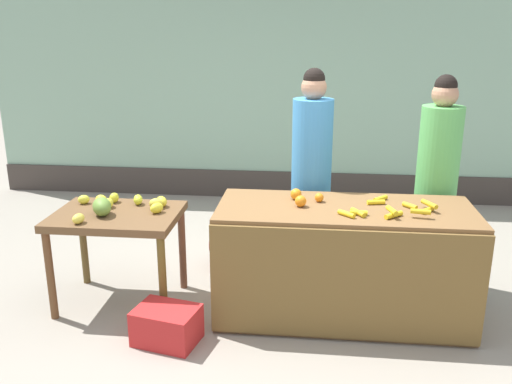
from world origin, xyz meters
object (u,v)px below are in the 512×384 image
Objects in this scene: vendor_woman_blue_shirt at (311,177)px; vendor_woman_green_shirt at (436,184)px; produce_crate at (167,325)px; produce_sack at (226,244)px.

vendor_woman_blue_shirt is 1.04m from vendor_woman_green_shirt.
produce_crate is (-2.03, -1.15, -0.79)m from vendor_woman_green_shirt.
produce_crate is (-0.99, -1.17, -0.81)m from vendor_woman_blue_shirt.
produce_crate is at bearing -130.22° from vendor_woman_blue_shirt.
produce_sack is (-1.81, 0.17, -0.69)m from vendor_woman_green_shirt.
vendor_woman_green_shirt is at bearing -1.17° from vendor_woman_blue_shirt.
vendor_woman_green_shirt reaches higher than produce_crate.
vendor_woman_blue_shirt is 1.02× the size of vendor_woman_green_shirt.
produce_sack is (-0.77, 0.15, -0.72)m from vendor_woman_blue_shirt.
vendor_woman_green_shirt is 1.95m from produce_sack.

